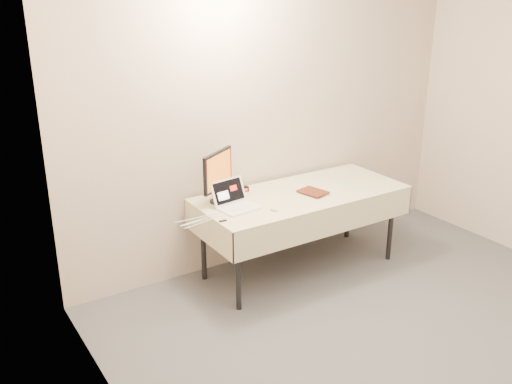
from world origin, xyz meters
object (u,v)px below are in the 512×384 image
table (301,199)px  book (307,183)px  laptop (235,201)px  monitor (218,173)px

table → book: (-0.02, -0.09, 0.18)m
table → book: bearing=-100.1°
table → laptop: laptop is taller
laptop → book: book is taller
monitor → book: monitor is taller
monitor → book: size_ratio=1.83×
laptop → book: 0.66m
monitor → laptop: bearing=-102.8°
table → monitor: bearing=165.2°
laptop → table: bearing=-9.5°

